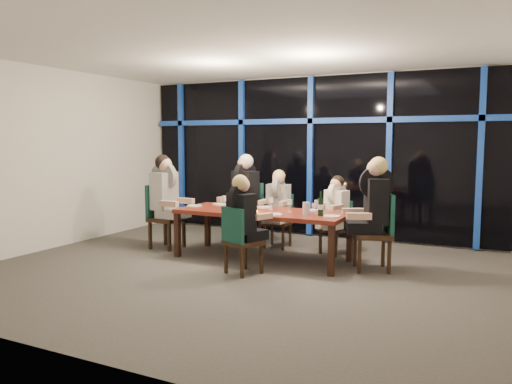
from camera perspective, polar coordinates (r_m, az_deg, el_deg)
room at (r=6.74m, az=-2.29°, el=7.79°), size 7.04×7.00×3.02m
window_wall at (r=9.42m, az=6.39°, el=4.36°), size 6.86×0.43×2.94m
dining_table at (r=7.54m, az=0.68°, el=-2.64°), size 2.60×1.00×0.75m
chair_far_left at (r=8.72m, az=-1.00°, el=-2.03°), size 0.62×0.62×1.07m
chair_far_mid at (r=8.48m, az=2.68°, el=-2.92°), size 0.43×0.43×0.89m
chair_far_right at (r=8.08m, az=9.34°, el=-3.61°), size 0.52×0.52×0.85m
chair_end_left at (r=8.50m, az=-10.66°, el=-2.34°), size 0.51×0.51×1.07m
chair_end_right at (r=7.13m, az=13.90°, el=-3.97°), size 0.66×0.66×1.08m
chair_near_mid at (r=6.72m, az=-1.96°, el=-5.16°), size 0.56×0.56×0.92m
diner_far_left at (r=8.61m, az=-1.43°, el=0.68°), size 0.63×0.73×1.04m
diner_far_mid at (r=8.36m, az=2.50°, el=-0.58°), size 0.45×0.56×0.87m
diner_far_right at (r=7.97m, az=9.05°, el=-1.25°), size 0.53×0.59×0.83m
diner_end_left at (r=8.40m, az=-10.24°, el=0.46°), size 0.67×0.54×1.04m
diner_end_right at (r=7.05m, az=13.25°, el=-0.57°), size 0.74×0.68×1.05m
diner_near_mid at (r=6.71m, az=-1.46°, el=-2.01°), size 0.57×0.63×0.90m
plate_far_left at (r=8.25m, az=-4.21°, el=-1.38°), size 0.24×0.24×0.01m
plate_far_mid at (r=7.86m, az=0.96°, el=-1.73°), size 0.24×0.24×0.01m
plate_far_right at (r=7.55m, az=6.33°, el=-2.08°), size 0.24×0.24×0.01m
plate_end_left at (r=8.09m, az=-7.06°, el=-1.55°), size 0.24×0.24×0.01m
plate_end_right at (r=7.00m, az=8.65°, el=-2.75°), size 0.24×0.24×0.01m
plate_near_mid at (r=7.10m, az=2.03°, el=-2.57°), size 0.24×0.24×0.01m
wine_bottle at (r=7.05m, az=7.40°, el=-1.64°), size 0.08×0.08×0.35m
water_pitcher at (r=7.14m, az=5.75°, el=-1.87°), size 0.11×0.10×0.18m
tea_light at (r=7.36m, az=-0.01°, el=-2.20°), size 0.05×0.05×0.03m
wine_glass_a at (r=7.56m, az=-2.32°, el=-1.10°), size 0.07×0.07×0.18m
wine_glass_b at (r=7.65m, az=1.71°, el=-1.02°), size 0.07×0.07×0.18m
wine_glass_c at (r=7.37m, az=3.87°, el=-1.25°), size 0.07×0.07×0.19m
wine_glass_d at (r=7.83m, az=-3.62°, el=-0.80°), size 0.07×0.07×0.19m
wine_glass_e at (r=7.27m, az=6.97°, el=-1.33°), size 0.08×0.08×0.19m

